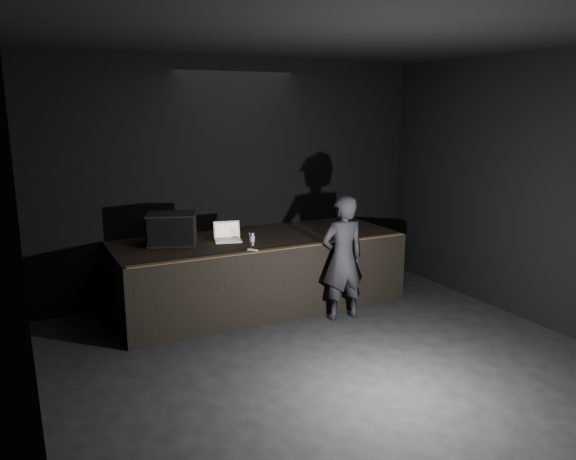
# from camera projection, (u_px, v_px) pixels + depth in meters

# --- Properties ---
(ground) EXTENTS (7.00, 7.00, 0.00)m
(ground) POSITION_uv_depth(u_px,v_px,m) (366.00, 388.00, 5.71)
(ground) COLOR black
(ground) RESTS_ON ground
(room_walls) EXTENTS (6.10, 7.10, 3.52)m
(room_walls) POSITION_uv_depth(u_px,v_px,m) (373.00, 192.00, 5.28)
(room_walls) COLOR black
(room_walls) RESTS_ON ground
(stage_riser) EXTENTS (4.00, 1.50, 1.00)m
(stage_riser) POSITION_uv_depth(u_px,v_px,m) (258.00, 272.00, 7.99)
(stage_riser) COLOR black
(stage_riser) RESTS_ON ground
(riser_lip) EXTENTS (3.92, 0.10, 0.01)m
(riser_lip) POSITION_uv_depth(u_px,v_px,m) (280.00, 249.00, 7.26)
(riser_lip) COLOR brown
(riser_lip) RESTS_ON stage_riser
(stage_monitor) EXTENTS (0.75, 0.64, 0.42)m
(stage_monitor) POSITION_uv_depth(u_px,v_px,m) (172.00, 229.00, 7.45)
(stage_monitor) COLOR black
(stage_monitor) RESTS_ON stage_riser
(cable) EXTENTS (0.80, 0.48, 0.02)m
(cable) POSITION_uv_depth(u_px,v_px,m) (237.00, 234.00, 8.10)
(cable) COLOR black
(cable) RESTS_ON stage_riser
(laptop) EXTENTS (0.42, 0.40, 0.25)m
(laptop) POSITION_uv_depth(u_px,v_px,m) (228.00, 236.00, 7.72)
(laptop) COLOR silver
(laptop) RESTS_ON stage_riser
(beer_can) EXTENTS (0.07, 0.07, 0.17)m
(beer_can) POSITION_uv_depth(u_px,v_px,m) (252.00, 239.00, 7.44)
(beer_can) COLOR silver
(beer_can) RESTS_ON stage_riser
(plastic_cup) EXTENTS (0.08, 0.08, 0.11)m
(plastic_cup) POSITION_uv_depth(u_px,v_px,m) (295.00, 225.00, 8.49)
(plastic_cup) COLOR white
(plastic_cup) RESTS_ON stage_riser
(wii_remote) EXTENTS (0.11, 0.13, 0.03)m
(wii_remote) POSITION_uv_depth(u_px,v_px,m) (253.00, 250.00, 7.15)
(wii_remote) COLOR silver
(wii_remote) RESTS_ON stage_riser
(person) EXTENTS (0.63, 0.44, 1.68)m
(person) POSITION_uv_depth(u_px,v_px,m) (343.00, 258.00, 7.44)
(person) COLOR black
(person) RESTS_ON ground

